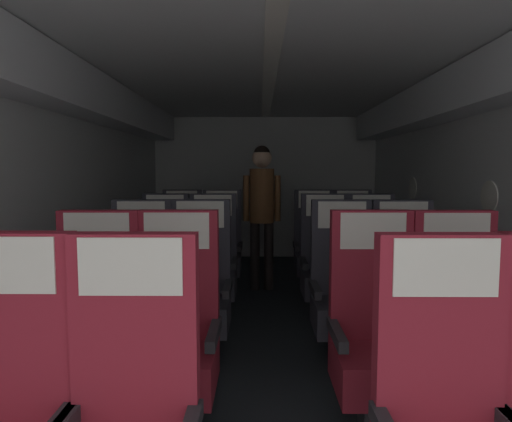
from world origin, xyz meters
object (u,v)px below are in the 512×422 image
seat_d_left_aisle (213,266)px  seat_e_left_aisle (221,249)px  seat_c_right_aisle (405,293)px  flight_attendant (262,201)px  seat_b_left_window (95,338)px  seat_b_right_aisle (459,339)px  seat_d_right_window (325,266)px  seat_d_left_window (164,266)px  seat_c_left_window (140,292)px  seat_e_right_aisle (353,249)px  seat_b_left_aisle (176,338)px  seat_d_right_aisle (372,266)px  seat_e_right_window (314,249)px  seat_e_left_window (181,249)px  seat_c_right_window (343,293)px  seat_c_left_aisle (200,292)px  seat_b_right_window (374,338)px

seat_d_left_aisle → seat_e_left_aisle: 0.91m
seat_c_right_aisle → flight_attendant: bearing=118.8°
seat_b_left_window → seat_b_right_aisle: bearing=0.1°
seat_d_left_aisle → seat_d_right_window: 1.07m
seat_d_left_window → seat_d_left_aisle: bearing=0.4°
seat_c_left_window → seat_e_right_aisle: same height
seat_e_left_aisle → flight_attendant: 0.72m
seat_b_left_aisle → seat_d_right_aisle: 2.38m
seat_b_right_aisle → flight_attendant: bearing=110.3°
seat_c_left_window → seat_e_right_window: (1.52, 1.86, 0.00)m
seat_b_right_aisle → seat_e_left_window: (-1.97, 2.76, 0.00)m
seat_c_right_aisle → seat_e_left_aisle: 2.38m
seat_b_right_aisle → seat_c_right_window: bearing=116.3°
seat_b_left_aisle → seat_d_right_aisle: same height
seat_c_left_aisle → seat_e_right_window: bearing=59.7°
seat_b_right_aisle → seat_c_left_window: 2.16m
seat_e_right_window → flight_attendant: bearing=176.5°
seat_b_left_window → seat_c_right_window: size_ratio=1.00×
seat_c_right_aisle → seat_d_right_aisle: same height
seat_d_right_aisle → seat_e_left_aisle: (-1.50, 0.91, 0.00)m
seat_d_right_window → seat_c_right_window: bearing=-90.5°
seat_b_right_window → seat_b_right_aisle: bearing=-1.4°
seat_c_right_aisle → seat_e_left_window: size_ratio=1.00×
seat_c_left_window → seat_e_left_aisle: size_ratio=1.00×
seat_b_right_window → seat_e_left_aisle: bearing=111.0°
seat_c_left_aisle → seat_e_right_window: size_ratio=1.00×
seat_d_right_window → seat_e_left_window: size_ratio=1.00×
seat_b_right_aisle → seat_e_left_aisle: bearing=118.6°
seat_b_right_aisle → seat_b_right_window: bearing=178.6°
seat_c_left_window → seat_e_left_aisle: same height
seat_b_right_window → seat_b_left_window: bearing=-179.4°
seat_c_left_window → seat_d_right_aisle: 2.16m
seat_c_left_aisle → seat_e_left_aisle: bearing=89.7°
seat_b_right_aisle → seat_d_right_aisle: bearing=90.2°
seat_c_left_window → seat_e_left_window: same height
seat_b_right_aisle → seat_e_left_window: size_ratio=1.00×
seat_b_right_window → seat_e_right_window: 2.77m
seat_b_left_aisle → seat_e_left_window: (-0.45, 2.76, 0.00)m
seat_b_left_window → seat_b_left_aisle: size_ratio=1.00×
seat_b_left_window → flight_attendant: bearing=72.0°
seat_c_right_aisle → seat_d_left_aisle: size_ratio=1.00×
seat_e_right_aisle → seat_d_right_aisle: bearing=-90.7°
seat_d_right_aisle → seat_c_right_window: bearing=-115.8°
seat_c_left_aisle → seat_c_right_window: same height
seat_d_right_window → seat_e_right_window: size_ratio=1.00×
seat_b_right_aisle → seat_c_left_aisle: bearing=148.2°
seat_d_right_aisle → seat_b_left_window: bearing=-136.5°
seat_d_right_aisle → seat_e_left_window: 2.17m
seat_d_right_window → seat_c_left_aisle: bearing=-139.5°
seat_b_left_window → seat_c_left_aisle: bearing=65.0°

